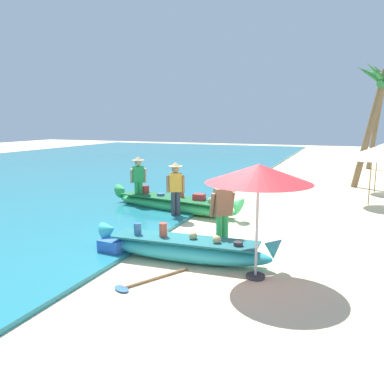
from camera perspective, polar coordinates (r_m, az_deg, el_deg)
ground_plane at (r=8.79m, az=2.20°, el=-9.03°), size 80.00×80.00×0.00m
sea at (r=22.88m, az=-23.79°, el=2.36°), size 24.00×56.00×0.10m
boat_cyan_foreground at (r=8.26m, az=-1.12°, el=-8.29°), size 4.01×0.89×0.79m
boat_green_midground at (r=12.60m, az=-2.68°, el=-1.71°), size 4.88×1.63×0.79m
person_vendor_hatted at (r=11.61m, az=-2.43°, el=0.87°), size 0.58×0.45×1.72m
person_tourist_customer at (r=8.41m, az=4.50°, el=-2.98°), size 0.54×0.51×1.73m
person_vendor_assistant at (r=13.26m, az=-7.88°, el=2.05°), size 0.55×0.49×1.74m
patio_umbrella_large at (r=7.09m, az=9.76°, el=2.58°), size 1.96×1.96×2.17m
parasol_row_0 at (r=14.73m, az=24.96°, el=4.90°), size 1.60×1.60×1.91m
parasol_row_1 at (r=17.53m, az=25.64°, el=5.59°), size 1.60×1.60×1.91m
palm_tree_tall_inland at (r=25.97m, az=26.25°, el=13.82°), size 2.89×2.73×6.14m
palm_tree_mid_cluster at (r=18.60m, az=26.00°, el=13.53°), size 2.40×2.50×5.35m
cooler_box at (r=8.79m, az=-11.63°, el=-8.00°), size 0.58×0.44×0.36m
paddle at (r=7.34m, az=-7.01°, el=-12.93°), size 0.95×1.49×0.05m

